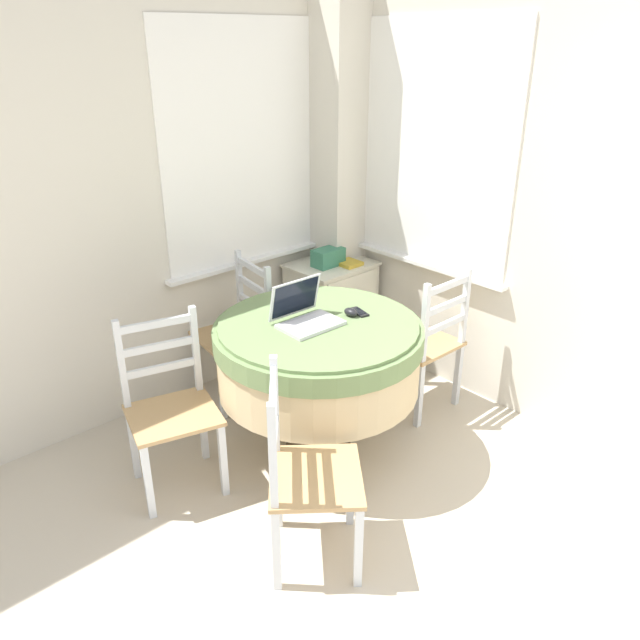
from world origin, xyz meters
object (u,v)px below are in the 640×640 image
(dining_chair_camera_near, at_px, (305,474))
(book_on_cabinet, at_px, (344,261))
(corner_cabinet, at_px, (331,309))
(dining_chair_left_flank, at_px, (171,409))
(laptop, at_px, (305,315))
(dining_chair_near_right_window, at_px, (426,344))
(storage_box, at_px, (328,257))
(computer_mouse, at_px, (351,312))
(round_dining_table, at_px, (318,352))
(cell_phone, at_px, (359,312))
(dining_chair_near_back_window, at_px, (238,334))

(dining_chair_camera_near, xyz_separation_m, book_on_cabinet, (1.47, 1.26, 0.26))
(dining_chair_camera_near, relative_size, corner_cabinet, 1.31)
(book_on_cabinet, bearing_deg, dining_chair_left_flank, -164.73)
(book_on_cabinet, bearing_deg, laptop, -144.13)
(dining_chair_near_right_window, height_order, storage_box, dining_chair_near_right_window)
(dining_chair_near_right_window, xyz_separation_m, book_on_cabinet, (0.15, 0.84, 0.26))
(computer_mouse, relative_size, dining_chair_left_flank, 0.09)
(computer_mouse, bearing_deg, round_dining_table, 164.15)
(corner_cabinet, bearing_deg, dining_chair_camera_near, -136.76)
(corner_cabinet, relative_size, storage_box, 3.22)
(dining_chair_left_flank, bearing_deg, computer_mouse, -21.08)
(cell_phone, xyz_separation_m, dining_chair_near_back_window, (-0.22, 0.81, -0.34))
(corner_cabinet, bearing_deg, storage_box, -161.96)
(dining_chair_left_flank, height_order, book_on_cabinet, dining_chair_left_flank)
(corner_cabinet, xyz_separation_m, storage_box, (-0.04, -0.01, 0.40))
(round_dining_table, relative_size, corner_cabinet, 1.57)
(laptop, height_order, storage_box, laptop)
(dining_chair_near_back_window, relative_size, dining_chair_near_right_window, 1.00)
(dining_chair_near_back_window, relative_size, dining_chair_camera_near, 1.00)
(laptop, relative_size, storage_box, 1.47)
(dining_chair_near_back_window, bearing_deg, cell_phone, -75.13)
(dining_chair_near_right_window, distance_m, corner_cabinet, 0.90)
(corner_cabinet, distance_m, book_on_cabinet, 0.36)
(dining_chair_camera_near, relative_size, book_on_cabinet, 3.66)
(dining_chair_left_flank, bearing_deg, laptop, -21.09)
(round_dining_table, relative_size, dining_chair_left_flank, 1.20)
(dining_chair_near_back_window, distance_m, dining_chair_left_flank, 0.87)
(dining_chair_camera_near, xyz_separation_m, storage_box, (1.36, 1.30, 0.31))
(dining_chair_near_back_window, bearing_deg, laptop, -96.19)
(cell_phone, relative_size, storage_box, 0.62)
(cell_phone, relative_size, dining_chair_left_flank, 0.15)
(storage_box, xyz_separation_m, book_on_cabinet, (0.11, -0.04, -0.05))
(computer_mouse, height_order, storage_box, computer_mouse)
(laptop, relative_size, dining_chair_left_flank, 0.35)
(dining_chair_near_right_window, bearing_deg, round_dining_table, 171.97)
(laptop, height_order, dining_chair_camera_near, laptop)
(cell_phone, height_order, dining_chair_camera_near, dining_chair_camera_near)
(laptop, distance_m, corner_cabinet, 1.26)
(round_dining_table, xyz_separation_m, corner_cabinet, (0.84, 0.79, -0.26))
(cell_phone, bearing_deg, corner_cabinet, 54.44)
(round_dining_table, xyz_separation_m, dining_chair_near_right_window, (0.76, -0.11, -0.17))
(dining_chair_camera_near, bearing_deg, dining_chair_left_flank, 100.54)
(laptop, height_order, book_on_cabinet, laptop)
(computer_mouse, bearing_deg, dining_chair_left_flank, 158.92)
(dining_chair_near_back_window, relative_size, storage_box, 4.22)
(computer_mouse, xyz_separation_m, corner_cabinet, (0.66, 0.84, -0.45))
(dining_chair_near_right_window, bearing_deg, cell_phone, 174.11)
(cell_phone, bearing_deg, laptop, 162.51)
(computer_mouse, bearing_deg, storage_box, 53.22)
(dining_chair_camera_near, distance_m, corner_cabinet, 1.93)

